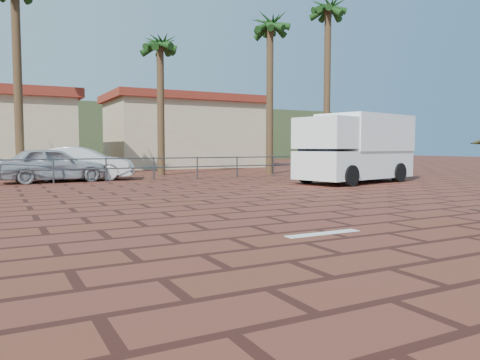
# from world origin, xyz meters

# --- Properties ---
(ground) EXTENTS (120.00, 120.00, 0.00)m
(ground) POSITION_xyz_m (0.00, 0.00, 0.00)
(ground) COLOR maroon
(ground) RESTS_ON ground
(paint_stripe) EXTENTS (1.40, 0.22, 0.01)m
(paint_stripe) POSITION_xyz_m (0.70, -1.20, 0.00)
(paint_stripe) COLOR white
(paint_stripe) RESTS_ON ground
(guardrail) EXTENTS (24.06, 0.06, 1.00)m
(guardrail) POSITION_xyz_m (0.00, 12.00, 0.68)
(guardrail) COLOR #47494F
(guardrail) RESTS_ON ground
(palm_center) EXTENTS (2.40, 2.40, 7.75)m
(palm_center) POSITION_xyz_m (3.50, 15.50, 6.36)
(palm_center) COLOR brown
(palm_center) RESTS_ON ground
(palm_right) EXTENTS (2.40, 2.40, 9.05)m
(palm_right) POSITION_xyz_m (9.00, 14.00, 7.58)
(palm_right) COLOR brown
(palm_right) RESTS_ON ground
(palm_far_right) EXTENTS (2.40, 2.40, 10.05)m
(palm_far_right) POSITION_xyz_m (12.00, 13.00, 8.51)
(palm_far_right) COLOR brown
(palm_far_right) RESTS_ON ground
(building_east) EXTENTS (10.60, 6.60, 5.00)m
(building_east) POSITION_xyz_m (8.00, 24.00, 2.54)
(building_east) COLOR beige
(building_east) RESTS_ON ground
(hill_front) EXTENTS (70.00, 18.00, 6.00)m
(hill_front) POSITION_xyz_m (0.00, 50.00, 3.00)
(hill_front) COLOR #384C28
(hill_front) RESTS_ON ground
(campervan) EXTENTS (5.61, 3.34, 2.72)m
(campervan) POSITION_xyz_m (8.83, 7.12, 1.43)
(campervan) COLOR white
(campervan) RESTS_ON ground
(car_silver) EXTENTS (4.31, 2.06, 1.42)m
(car_silver) POSITION_xyz_m (-1.91, 13.00, 0.71)
(car_silver) COLOR #ACB0B4
(car_silver) RESTS_ON ground
(car_white) EXTENTS (4.58, 2.89, 1.43)m
(car_white) POSITION_xyz_m (-0.63, 13.80, 0.71)
(car_white) COLOR silver
(car_white) RESTS_ON ground
(street_sign) EXTENTS (0.47, 0.15, 2.32)m
(street_sign) POSITION_xyz_m (12.00, 10.39, 1.62)
(street_sign) COLOR gray
(street_sign) RESTS_ON ground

